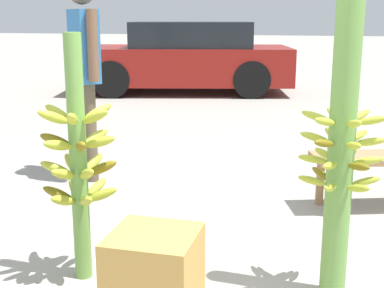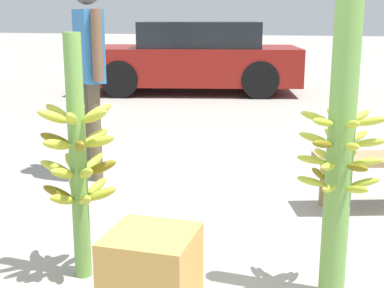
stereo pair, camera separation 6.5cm
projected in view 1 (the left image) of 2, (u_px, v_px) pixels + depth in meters
The scene contains 6 objects.
banana_stalk_left at pixel (78, 158), 2.81m from camera, with size 0.43×0.42×1.33m.
banana_stalk_center at pixel (341, 150), 2.60m from camera, with size 0.41×0.40×1.54m.
vendor_person at pixel (84, 58), 4.51m from camera, with size 0.44×0.46×1.73m.
market_bench at pixel (382, 165), 3.93m from camera, with size 1.08×0.65×0.42m.
parked_car at pixel (185, 58), 10.10m from camera, with size 4.28×2.70×1.31m.
produce_crate at pixel (154, 273), 2.56m from camera, with size 0.41×0.41×0.41m.
Camera 1 is at (0.57, -2.38, 1.40)m, focal length 50.00 mm.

